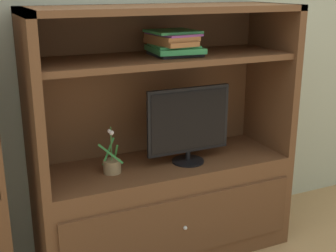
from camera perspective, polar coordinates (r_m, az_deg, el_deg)
painted_rear_wall at (r=3.00m, az=-3.26°, el=11.69°), size 6.00×0.10×2.80m
media_console at (r=2.92m, az=-0.47°, el=-6.79°), size 1.60×0.58×1.58m
tv_monitor at (r=2.78m, az=2.59°, el=0.30°), size 0.54×0.20×0.48m
potted_plant at (r=2.71m, az=-7.03°, el=-4.82°), size 0.13×0.12×0.28m
magazine_stack at (r=2.70m, az=0.64°, el=10.33°), size 0.31×0.36×0.14m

